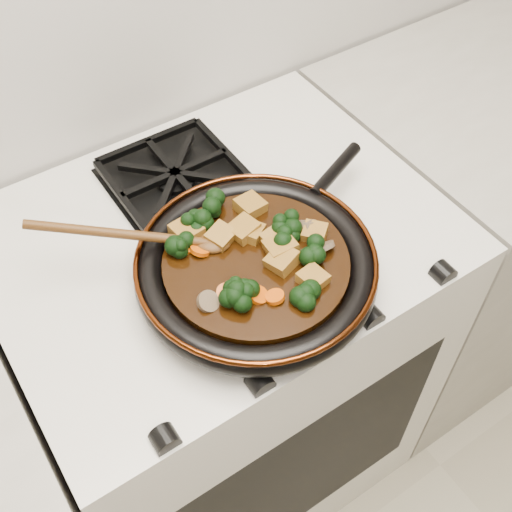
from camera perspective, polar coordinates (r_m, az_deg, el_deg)
stove at (r=1.45m, az=-2.65°, el=-9.68°), size 0.76×0.60×0.90m
burner_grate_front at (r=1.00m, az=0.65°, el=-2.23°), size 0.23×0.23×0.03m
burner_grate_back at (r=1.16m, az=-7.15°, el=6.97°), size 0.23×0.23×0.03m
skillet at (r=0.98m, az=0.06°, el=-0.90°), size 0.48×0.37×0.05m
braising_sauce at (r=0.97m, az=0.00°, el=-0.79°), size 0.28×0.28×0.02m
tofu_cube_0 at (r=0.99m, az=-1.10°, el=2.34°), size 0.05×0.05×0.03m
tofu_cube_1 at (r=1.00m, az=-6.17°, el=2.17°), size 0.05×0.05×0.02m
tofu_cube_2 at (r=0.94m, az=5.07°, el=-2.04°), size 0.04×0.04×0.02m
tofu_cube_3 at (r=0.98m, az=1.61°, el=1.53°), size 0.04×0.04×0.02m
tofu_cube_4 at (r=0.97m, az=2.21°, el=0.73°), size 0.05×0.05×0.03m
tofu_cube_5 at (r=0.95m, az=2.33°, el=-0.41°), size 0.06×0.05×0.03m
tofu_cube_6 at (r=0.99m, az=5.23°, el=2.05°), size 0.05×0.05×0.02m
tofu_cube_7 at (r=0.99m, az=-0.47°, el=2.14°), size 0.05×0.05×0.02m
tofu_cube_8 at (r=0.99m, az=-3.15°, el=1.70°), size 0.05×0.05×0.03m
tofu_cube_9 at (r=1.03m, az=-0.52°, el=4.44°), size 0.05×0.05×0.03m
broccoli_floret_0 at (r=0.99m, az=2.80°, el=2.66°), size 0.08×0.09×0.08m
broccoli_floret_1 at (r=0.98m, az=2.49°, el=1.69°), size 0.09×0.09×0.06m
broccoli_floret_2 at (r=1.02m, az=-3.53°, el=4.41°), size 0.08×0.07×0.08m
broccoli_floret_3 at (r=0.91m, az=-1.84°, el=-3.87°), size 0.08×0.09×0.07m
broccoli_floret_4 at (r=1.00m, az=-5.22°, el=2.61°), size 0.08×0.09×0.07m
broccoli_floret_5 at (r=0.92m, az=4.56°, el=-3.31°), size 0.07×0.07×0.06m
broccoli_floret_6 at (r=0.96m, az=5.19°, el=0.13°), size 0.09×0.08×0.07m
broccoli_floret_7 at (r=0.97m, az=-6.43°, el=0.62°), size 0.09×0.09×0.07m
broccoli_floret_8 at (r=0.91m, az=-1.13°, el=-3.19°), size 0.08×0.08×0.07m
carrot_coin_0 at (r=0.92m, az=-2.65°, el=-3.26°), size 0.03×0.03×0.01m
carrot_coin_1 at (r=0.98m, az=-4.98°, el=0.57°), size 0.03×0.03×0.02m
carrot_coin_2 at (r=0.92m, az=0.20°, el=-3.49°), size 0.03×0.03×0.02m
carrot_coin_3 at (r=0.92m, az=1.70°, el=-3.64°), size 0.03×0.03×0.02m
carrot_coin_4 at (r=0.98m, az=-6.40°, el=0.89°), size 0.03×0.03×0.02m
mushroom_slice_0 at (r=0.98m, az=6.05°, el=0.82°), size 0.03×0.03×0.03m
mushroom_slice_1 at (r=1.00m, az=5.10°, el=2.35°), size 0.04×0.04×0.03m
mushroom_slice_2 at (r=1.01m, az=4.54°, el=2.88°), size 0.04×0.04×0.03m
mushroom_slice_3 at (r=0.91m, az=-4.28°, el=-4.05°), size 0.04×0.04×0.02m
wooden_spoon at (r=0.98m, az=-8.77°, el=1.63°), size 0.16×0.11×0.28m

